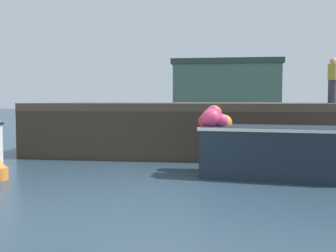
# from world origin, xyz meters

# --- Properties ---
(ground) EXTENTS (120.00, 160.00, 0.10)m
(ground) POSITION_xyz_m (0.00, 0.00, -0.05)
(ground) COLOR #283D4C
(pier) EXTENTS (14.22, 6.25, 1.84)m
(pier) POSITION_xyz_m (1.94, 6.56, 1.50)
(pier) COLOR brown
(pier) RESTS_ON ground
(fishing_boat_near_right) EXTENTS (3.96, 2.13, 1.80)m
(fishing_boat_near_right) POSITION_xyz_m (2.86, 1.93, 0.72)
(fishing_boat_near_right) COLOR #19232D
(fishing_boat_near_right) RESTS_ON ground
(dockworker) EXTENTS (0.34, 0.34, 1.62)m
(dockworker) POSITION_xyz_m (5.48, 6.83, 2.65)
(dockworker) COLOR #2D3342
(dockworker) RESTS_ON pier
(warehouse) EXTENTS (10.17, 5.80, 5.77)m
(warehouse) POSITION_xyz_m (1.90, 31.28, 2.91)
(warehouse) COLOR #4C6656
(warehouse) RESTS_ON ground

